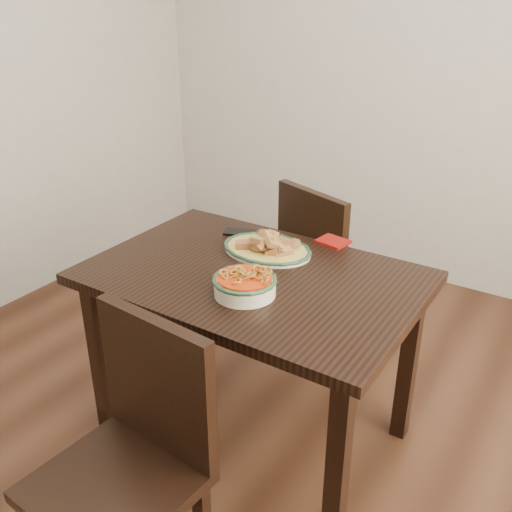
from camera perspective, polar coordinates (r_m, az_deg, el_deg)
The scene contains 9 objects.
floor at distance 2.56m, azimuth -0.99°, elevation -16.26°, with size 3.50×3.50×0.00m, color #351C10.
wall_back at distance 3.52m, azimuth 15.72°, elevation 17.99°, with size 3.50×0.10×2.60m, color beige.
dining_table at distance 2.14m, azimuth -0.29°, elevation -4.03°, with size 1.20×0.80×0.75m.
chair_far at distance 2.74m, azimuth 7.02°, elevation -0.88°, with size 0.54×0.54×0.89m.
chair_near at distance 1.76m, azimuth -12.08°, elevation -18.46°, with size 0.45×0.45×0.89m.
fish_plate at distance 2.24m, azimuth 1.12°, elevation 1.46°, with size 0.36×0.28×0.11m.
noodle_bowl at distance 1.93m, azimuth -1.13°, elevation -2.69°, with size 0.22×0.22×0.08m.
smartphone at distance 2.42m, azimuth -1.67°, elevation 2.37°, with size 0.13×0.07×0.01m, color black.
napkin at distance 2.35m, azimuth 7.69°, elevation 1.44°, with size 0.12×0.10×0.01m, color maroon.
Camera 1 is at (1.07, -1.58, 1.70)m, focal length 40.00 mm.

